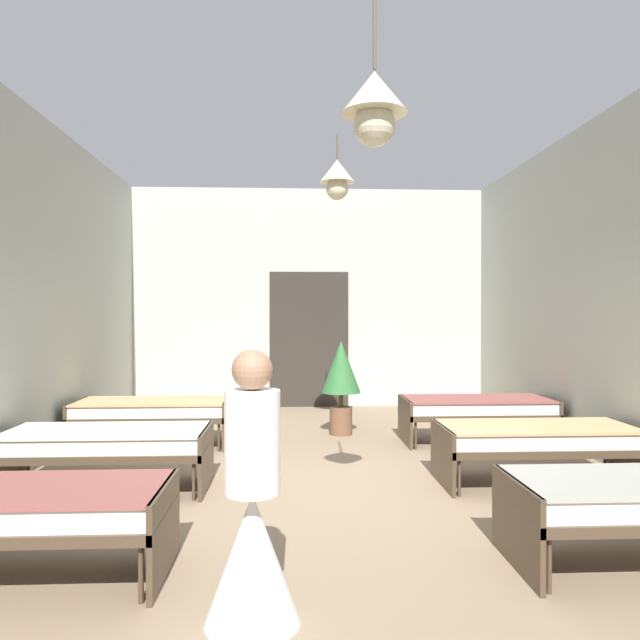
% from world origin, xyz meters
% --- Properties ---
extents(ground_plane, '(6.83, 10.64, 0.10)m').
position_xyz_m(ground_plane, '(0.00, 0.00, -0.05)').
color(ground_plane, '#8C755B').
extents(room_shell, '(6.63, 10.24, 3.89)m').
position_xyz_m(room_shell, '(0.00, 1.30, 1.95)').
color(room_shell, '#B2B7AD').
rests_on(room_shell, ground).
extents(bed_left_row_0, '(1.90, 0.84, 0.57)m').
position_xyz_m(bed_left_row_0, '(-2.06, -1.90, 0.44)').
color(bed_left_row_0, '#473828').
rests_on(bed_left_row_0, ground).
extents(bed_left_row_1, '(1.90, 0.84, 0.57)m').
position_xyz_m(bed_left_row_1, '(-2.06, 0.00, 0.44)').
color(bed_left_row_1, '#473828').
rests_on(bed_left_row_1, ground).
extents(bed_right_row_1, '(1.90, 0.84, 0.57)m').
position_xyz_m(bed_right_row_1, '(2.06, 0.00, 0.44)').
color(bed_right_row_1, '#473828').
rests_on(bed_right_row_1, ground).
extents(bed_left_row_2, '(1.90, 0.84, 0.57)m').
position_xyz_m(bed_left_row_2, '(-2.06, 1.90, 0.44)').
color(bed_left_row_2, '#473828').
rests_on(bed_left_row_2, ground).
extents(bed_right_row_2, '(1.90, 0.84, 0.57)m').
position_xyz_m(bed_right_row_2, '(2.06, 1.90, 0.44)').
color(bed_right_row_2, '#473828').
rests_on(bed_right_row_2, ground).
extents(nurse_near_aisle, '(0.52, 0.52, 1.49)m').
position_xyz_m(nurse_near_aisle, '(-0.54, -2.51, 0.53)').
color(nurse_near_aisle, white).
rests_on(nurse_near_aisle, ground).
extents(potted_plant, '(0.54, 0.54, 1.29)m').
position_xyz_m(potted_plant, '(0.36, 2.49, 0.82)').
color(potted_plant, brown).
rests_on(potted_plant, ground).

